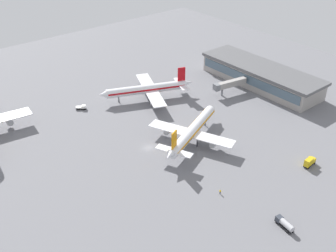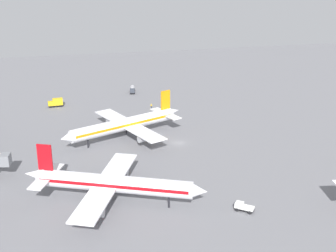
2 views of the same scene
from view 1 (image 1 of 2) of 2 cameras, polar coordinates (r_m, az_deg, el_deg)
name	(u,v)px [view 1 (image 1 of 2)]	position (r m, az deg, el deg)	size (l,w,h in m)	color
ground	(149,147)	(155.54, -2.78, -3.07)	(288.00, 288.00, 0.00)	slate
terminal_building	(261,75)	(208.03, 13.04, 7.05)	(64.93, 19.88, 9.70)	#9E9993
airplane_taxiing	(148,89)	(188.66, -2.93, 5.28)	(35.66, 43.10, 13.82)	white
airplane_distant	(192,131)	(156.68, 3.49, -0.69)	(34.45, 41.62, 13.37)	white
pushback_tractor	(81,107)	(185.21, -12.21, 2.63)	(4.20, 4.64, 1.90)	black
catering_truck	(310,162)	(153.65, 19.49, -4.83)	(2.59, 5.74, 3.30)	black
fuel_truck	(285,224)	(126.92, 16.26, -13.20)	(6.52, 2.97, 2.50)	black
ground_crew_worker	(220,192)	(134.54, 7.43, -9.26)	(0.53, 0.53, 1.67)	#1E2338
jet_bridge	(229,84)	(195.25, 8.70, 5.93)	(5.90, 18.26, 6.74)	#9E9993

